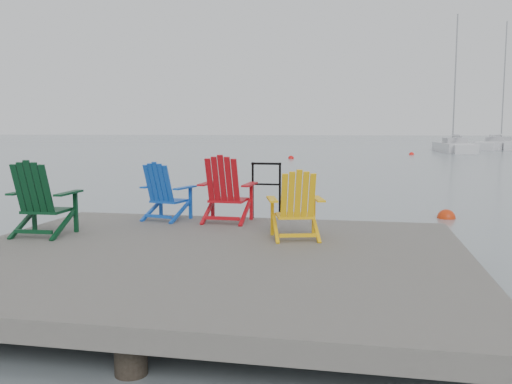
% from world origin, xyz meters
% --- Properties ---
extents(ground, '(400.00, 400.00, 0.00)m').
position_xyz_m(ground, '(0.00, 0.00, 0.00)').
color(ground, slate).
rests_on(ground, ground).
extents(dock, '(6.00, 5.00, 1.40)m').
position_xyz_m(dock, '(0.00, 0.00, 0.35)').
color(dock, '#2D2B28').
rests_on(dock, ground).
extents(handrail, '(0.48, 0.04, 0.90)m').
position_xyz_m(handrail, '(0.25, 2.45, 1.04)').
color(handrail, black).
rests_on(handrail, dock).
extents(chair_green, '(0.81, 0.76, 1.00)m').
position_xyz_m(chair_green, '(-2.44, 0.45, 1.00)').
color(chair_green, black).
rests_on(chair_green, dock).
extents(chair_blue, '(0.82, 0.78, 0.90)m').
position_xyz_m(chair_blue, '(-1.28, 1.98, 0.95)').
color(chair_blue, '#1146AF').
rests_on(chair_blue, dock).
extents(chair_red, '(0.82, 0.76, 1.01)m').
position_xyz_m(chair_red, '(-0.29, 1.97, 1.01)').
color(chair_red, '#A80C14').
rests_on(chair_red, dock).
extents(chair_yellow, '(0.83, 0.78, 0.89)m').
position_xyz_m(chair_yellow, '(0.92, 0.89, 0.95)').
color(chair_yellow, '#EEAF0D').
rests_on(chair_yellow, dock).
extents(sailboat_near, '(2.60, 9.01, 12.27)m').
position_xyz_m(sailboat_near, '(9.63, 44.50, 0.35)').
color(sailboat_near, silver).
rests_on(sailboat_near, ground).
extents(sailboat_mid, '(6.70, 9.62, 13.07)m').
position_xyz_m(sailboat_mid, '(15.43, 53.15, 0.35)').
color(sailboat_mid, silver).
rests_on(sailboat_mid, ground).
extents(buoy_a, '(0.39, 0.39, 0.39)m').
position_xyz_m(buoy_a, '(3.57, 6.22, 0.00)').
color(buoy_a, '#BA2D0A').
rests_on(buoy_a, ground).
extents(buoy_b, '(0.40, 0.40, 0.40)m').
position_xyz_m(buoy_b, '(-2.99, 30.28, 0.00)').
color(buoy_b, red).
rests_on(buoy_b, ground).
extents(buoy_d, '(0.40, 0.40, 0.40)m').
position_xyz_m(buoy_d, '(5.49, 37.80, 0.00)').
color(buoy_d, red).
rests_on(buoy_d, ground).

